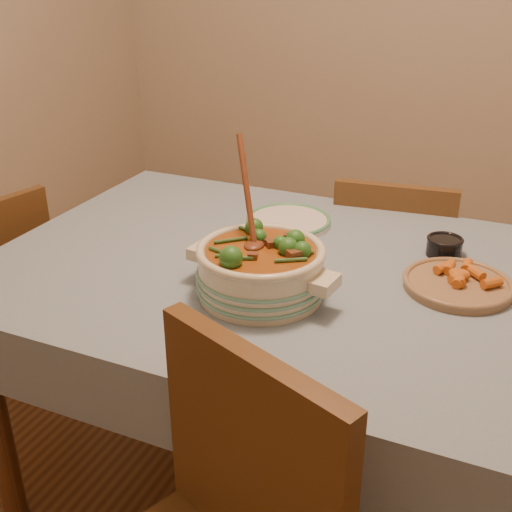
{
  "coord_description": "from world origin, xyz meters",
  "views": [
    {
      "loc": [
        0.47,
        -1.4,
        1.51
      ],
      "look_at": [
        -0.07,
        -0.17,
        0.86
      ],
      "focal_mm": 45.0,
      "sensor_mm": 36.0,
      "label": 1
    }
  ],
  "objects": [
    {
      "name": "stew_casserole",
      "position": [
        -0.06,
        -0.16,
        0.83
      ],
      "size": [
        0.39,
        0.33,
        0.36
      ],
      "rotation": [
        0.0,
        0.0,
        -0.13
      ],
      "color": "beige",
      "rests_on": "dining_table"
    },
    {
      "name": "condiment_bowl",
      "position": [
        0.3,
        0.24,
        0.78
      ],
      "size": [
        0.11,
        0.11,
        0.05
      ],
      "rotation": [
        0.0,
        0.0,
        -0.2
      ],
      "color": "black",
      "rests_on": "dining_table"
    },
    {
      "name": "white_plate",
      "position": [
        -0.16,
        0.27,
        0.77
      ],
      "size": [
        0.26,
        0.26,
        0.02
      ],
      "rotation": [
        0.0,
        0.0,
        -0.04
      ],
      "color": "silver",
      "rests_on": "dining_table"
    },
    {
      "name": "floor",
      "position": [
        0.0,
        0.0,
        0.0
      ],
      "size": [
        4.5,
        4.5,
        0.0
      ],
      "primitive_type": "plane",
      "color": "#462614",
      "rests_on": "ground"
    },
    {
      "name": "dining_table",
      "position": [
        0.0,
        0.0,
        0.66
      ],
      "size": [
        1.68,
        1.08,
        0.76
      ],
      "color": "brown",
      "rests_on": "floor"
    },
    {
      "name": "fried_plate",
      "position": [
        0.36,
        0.06,
        0.77
      ],
      "size": [
        0.27,
        0.27,
        0.04
      ],
      "rotation": [
        0.0,
        0.0,
        -0.03
      ],
      "color": "#946D52",
      "rests_on": "dining_table"
    },
    {
      "name": "chair_far",
      "position": [
        0.09,
        0.62,
        0.47
      ],
      "size": [
        0.43,
        0.43,
        0.84
      ],
      "rotation": [
        0.0,
        0.0,
        3.26
      ],
      "color": "#523519",
      "rests_on": "floor"
    }
  ]
}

